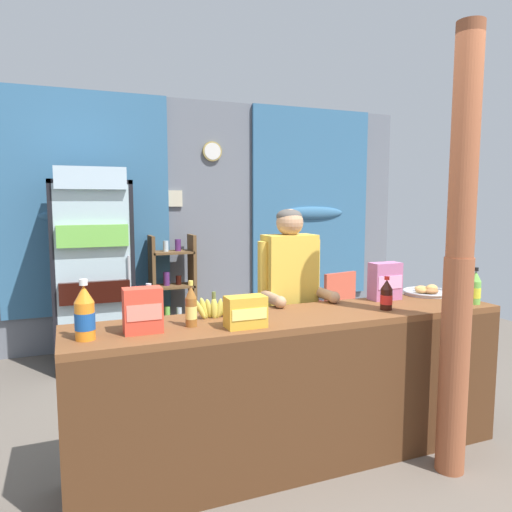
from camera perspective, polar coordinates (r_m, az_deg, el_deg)
The scene contains 18 objects.
ground_plane at distance 4.00m, azimuth 0.08°, elevation -16.99°, with size 8.28×8.28×0.00m, color #665B51.
back_wall_curtained at distance 5.54m, azimuth -7.34°, elevation 4.39°, with size 5.34×0.22×2.73m.
stall_counter at distance 2.92m, azimuth 5.86°, elevation -14.28°, with size 2.69×0.56×0.92m.
timber_post at distance 2.95m, azimuth 23.09°, elevation -1.18°, with size 0.19×0.17×2.56m.
drink_fridge at distance 4.85m, azimuth -18.98°, elevation -0.36°, with size 0.73×0.66×1.91m.
bottle_shelf_rack at distance 5.29m, azimuth -9.92°, elevation -3.95°, with size 0.48×0.28×1.24m.
plastic_lawn_chair at distance 5.20m, azimuth 9.00°, elevation -5.81°, with size 0.52×0.52×0.86m.
shopkeeper at distance 3.39m, azimuth 4.05°, elevation -4.24°, with size 0.48×0.42×1.55m.
soda_bottle_orange_soda at distance 2.51m, azimuth -19.79°, elevation -6.56°, with size 0.10×0.10×0.30m.
soda_bottle_lime_soda at distance 3.49m, azimuth 24.72°, elevation -3.55°, with size 0.07×0.07×0.25m.
soda_bottle_cola at distance 3.12m, azimuth 15.32°, elevation -4.59°, with size 0.08×0.08×0.21m.
soda_bottle_iced_tea at distance 2.64m, azimuth -7.76°, elevation -6.07°, with size 0.06×0.06×0.25m.
soda_bottle_grape_soda at distance 2.77m, azimuth -12.65°, elevation -5.84°, with size 0.08×0.08×0.22m.
snack_box_crackers at distance 2.56m, azimuth -13.38°, elevation -6.33°, with size 0.20×0.12×0.24m.
snack_box_choco_powder at distance 2.60m, azimuth -1.26°, elevation -6.68°, with size 0.22×0.12×0.17m.
snack_box_wafer at distance 3.44m, azimuth 15.16°, elevation -2.91°, with size 0.21×0.12×0.26m.
pastry_tray at distance 3.73m, azimuth 19.76°, elevation -4.02°, with size 0.35×0.35×0.07m.
banana_bunch at distance 2.82m, azimuth -4.99°, elevation -6.20°, with size 0.27×0.06×0.16m.
Camera 1 is at (-1.37, -2.13, 1.60)m, focal length 33.48 mm.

